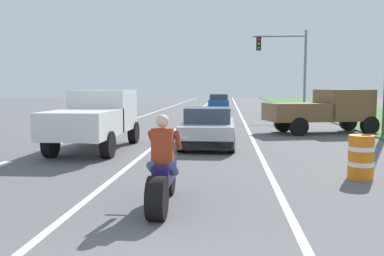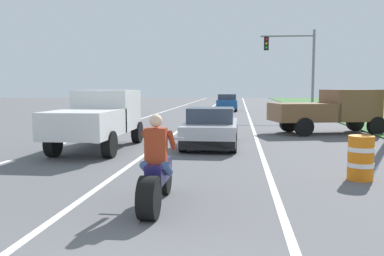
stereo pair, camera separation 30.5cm
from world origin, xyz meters
TOP-DOWN VIEW (x-y plane):
  - lane_stripe_left_solid at (-5.40, 20.00)m, footprint 0.14×120.00m
  - lane_stripe_right_solid at (1.80, 20.00)m, footprint 0.14×120.00m
  - lane_stripe_centre_dashed at (-1.80, 20.00)m, footprint 0.14×120.00m
  - motorcycle_with_rider at (-0.31, 3.81)m, footprint 0.70×2.21m
  - sports_car_silver at (0.10, 11.56)m, footprint 1.84×4.30m
  - pickup_truck_left_lane_white at (-3.58, 10.31)m, footprint 2.02×4.80m
  - pickup_truck_right_shoulder_brown at (5.18, 16.13)m, footprint 5.14×3.14m
  - traffic_light_mast_near at (5.04, 26.19)m, footprint 3.70×0.34m
  - construction_barrel_nearest at (3.80, 6.49)m, footprint 0.58×0.58m
  - distant_car_far_ahead at (0.04, 33.78)m, footprint 1.80×4.00m

SIDE VIEW (x-z plane):
  - lane_stripe_left_solid at x=-5.40m, z-range 0.00..0.01m
  - lane_stripe_right_solid at x=1.80m, z-range 0.00..0.01m
  - lane_stripe_centre_dashed at x=-1.80m, z-range 0.00..0.01m
  - construction_barrel_nearest at x=3.80m, z-range 0.00..1.00m
  - motorcycle_with_rider at x=-0.31m, z-range -0.22..1.40m
  - sports_car_silver at x=0.10m, z-range -0.05..1.31m
  - distant_car_far_ahead at x=0.04m, z-range 0.02..1.52m
  - pickup_truck_left_lane_white at x=-3.58m, z-range 0.12..2.10m
  - pickup_truck_right_shoulder_brown at x=5.18m, z-range 0.12..2.10m
  - traffic_light_mast_near at x=5.04m, z-range 0.93..6.93m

